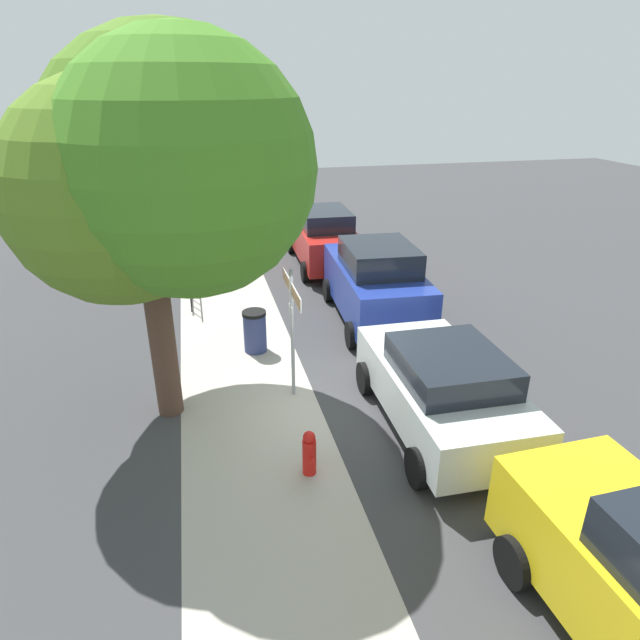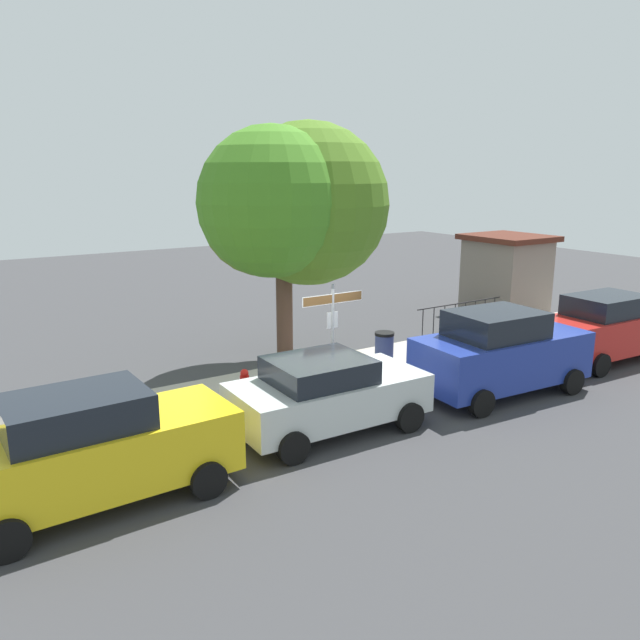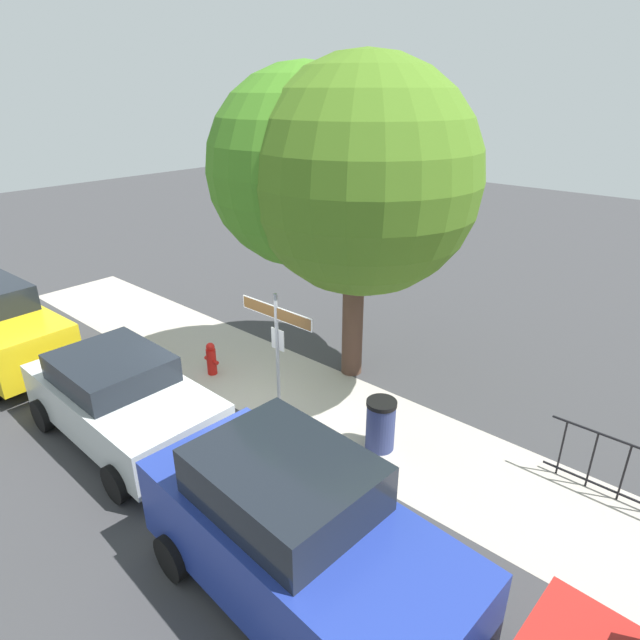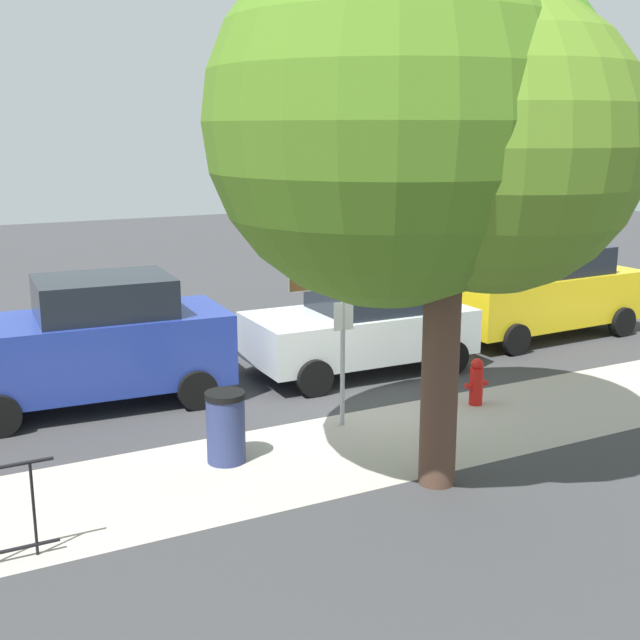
# 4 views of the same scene
# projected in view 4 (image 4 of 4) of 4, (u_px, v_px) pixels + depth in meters

# --- Properties ---
(ground_plane) EXTENTS (60.00, 60.00, 0.00)m
(ground_plane) POSITION_uv_depth(u_px,v_px,m) (355.00, 412.00, 12.94)
(ground_plane) COLOR #38383A
(sidewalk_strip) EXTENTS (24.00, 2.60, 0.00)m
(sidewalk_strip) POSITION_uv_depth(u_px,v_px,m) (275.00, 464.00, 10.91)
(sidewalk_strip) COLOR #ABA398
(sidewalk_strip) RESTS_ON ground_plane
(street_sign) EXTENTS (1.77, 0.07, 2.62)m
(street_sign) POSITION_uv_depth(u_px,v_px,m) (343.00, 306.00, 11.96)
(street_sign) COLOR #9EA0A5
(street_sign) RESTS_ON ground_plane
(shade_tree) EXTENTS (5.36, 4.68, 6.65)m
(shade_tree) POSITION_uv_depth(u_px,v_px,m) (436.00, 125.00, 9.70)
(shade_tree) COLOR #4F362A
(shade_tree) RESTS_ON ground_plane
(car_yellow) EXTENTS (4.56, 2.06, 1.95)m
(car_yellow) POSITION_uv_depth(u_px,v_px,m) (544.00, 292.00, 17.47)
(car_yellow) COLOR yellow
(car_yellow) RESTS_ON ground_plane
(car_silver) EXTENTS (4.15, 2.18, 1.62)m
(car_silver) POSITION_uv_depth(u_px,v_px,m) (362.00, 327.00, 14.98)
(car_silver) COLOR silver
(car_silver) RESTS_ON ground_plane
(car_blue) EXTENTS (4.48, 2.30, 2.09)m
(car_blue) POSITION_uv_depth(u_px,v_px,m) (93.00, 342.00, 13.10)
(car_blue) COLOR navy
(car_blue) RESTS_ON ground_plane
(fire_hydrant) EXTENTS (0.42, 0.22, 0.78)m
(fire_hydrant) POSITION_uv_depth(u_px,v_px,m) (476.00, 382.00, 13.20)
(fire_hydrant) COLOR red
(fire_hydrant) RESTS_ON ground_plane
(trash_bin) EXTENTS (0.55, 0.55, 0.98)m
(trash_bin) POSITION_uv_depth(u_px,v_px,m) (226.00, 427.00, 10.90)
(trash_bin) COLOR navy
(trash_bin) RESTS_ON ground_plane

